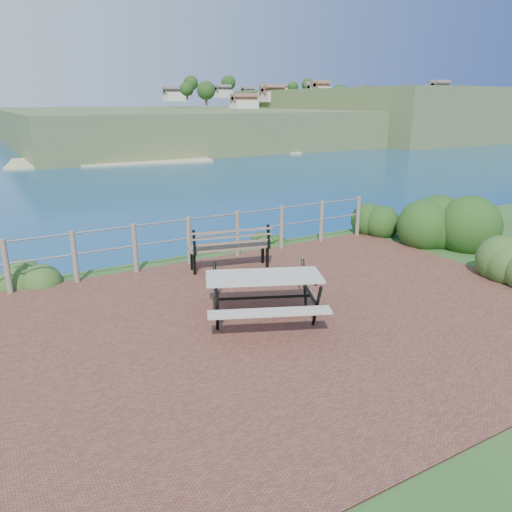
{
  "coord_description": "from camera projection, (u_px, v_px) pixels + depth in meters",
  "views": [
    {
      "loc": [
        -3.8,
        -6.04,
        3.31
      ],
      "look_at": [
        0.3,
        1.06,
        0.75
      ],
      "focal_mm": 35.0,
      "sensor_mm": 36.0,
      "label": 1
    }
  ],
  "objects": [
    {
      "name": "shrub_lip_east",
      "position": [
        269.0,
        242.0,
        12.24
      ],
      "size": [
        0.67,
        0.67,
        0.37
      ],
      "primitive_type": "ellipsoid",
      "color": "#143D12",
      "rests_on": "ground"
    },
    {
      "name": "park_bench",
      "position": [
        229.0,
        241.0,
        10.05
      ],
      "size": [
        1.68,
        0.77,
        0.92
      ],
      "rotation": [
        0.0,
        0.0,
        -0.23
      ],
      "color": "brown",
      "rests_on": "ground"
    },
    {
      "name": "shrub_lip_west",
      "position": [
        30.0,
        281.0,
        9.56
      ],
      "size": [
        0.83,
        0.83,
        0.59
      ],
      "primitive_type": "ellipsoid",
      "color": "#27481B",
      "rests_on": "ground"
    },
    {
      "name": "picnic_table",
      "position": [
        264.0,
        293.0,
        7.68
      ],
      "size": [
        1.9,
        1.42,
        0.74
      ],
      "rotation": [
        0.0,
        0.0,
        -0.41
      ],
      "color": "#9B978B",
      "rests_on": "ground"
    },
    {
      "name": "safety_railing",
      "position": [
        189.0,
        238.0,
        10.39
      ],
      "size": [
        9.4,
        0.1,
        1.0
      ],
      "color": "#6B5B4C",
      "rests_on": "ground"
    },
    {
      "name": "shrub_right_edge",
      "position": [
        378.0,
        233.0,
        13.01
      ],
      "size": [
        0.98,
        0.98,
        1.4
      ],
      "primitive_type": "ellipsoid",
      "color": "#143D12",
      "rests_on": "ground"
    },
    {
      "name": "distant_bay",
      "position": [
        350.0,
        110.0,
        258.37
      ],
      "size": [
        290.0,
        232.36,
        24.0
      ],
      "color": "#486231",
      "rests_on": "ground"
    },
    {
      "name": "ground",
      "position": [
        273.0,
        322.0,
        7.79
      ],
      "size": [
        10.0,
        7.0,
        0.12
      ],
      "primitive_type": "cube",
      "color": "brown",
      "rests_on": "ground"
    },
    {
      "name": "shrub_right_front",
      "position": [
        440.0,
        246.0,
        11.88
      ],
      "size": [
        1.45,
        1.45,
        2.05
      ],
      "primitive_type": "ellipsoid",
      "color": "#143D12",
      "rests_on": "ground"
    }
  ]
}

